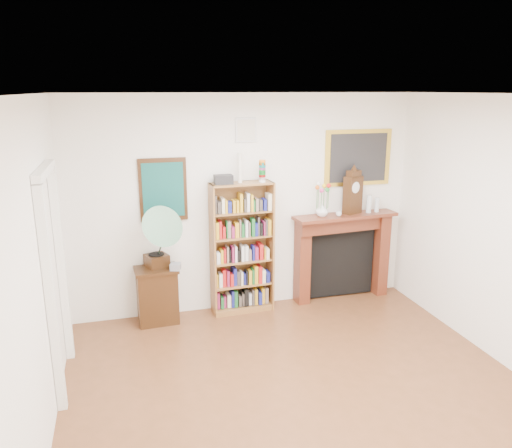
{
  "coord_description": "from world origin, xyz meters",
  "views": [
    {
      "loc": [
        -1.56,
        -3.59,
        2.84
      ],
      "look_at": [
        -0.12,
        1.6,
        1.38
      ],
      "focal_mm": 35.0,
      "sensor_mm": 36.0,
      "label": 1
    }
  ],
  "objects_px": {
    "gramophone": "(156,234)",
    "flower_vase": "(322,210)",
    "teacup": "(339,214)",
    "bottle_left": "(369,204)",
    "side_cabinet": "(157,295)",
    "bookshelf": "(242,241)",
    "bottle_right": "(377,205)",
    "fireplace": "(342,248)",
    "cd_stack": "(175,267)",
    "mantel_clock": "(353,193)"
  },
  "relations": [
    {
      "from": "gramophone",
      "to": "flower_vase",
      "type": "relative_size",
      "value": 4.89
    },
    {
      "from": "teacup",
      "to": "bottle_left",
      "type": "bearing_deg",
      "value": 9.36
    },
    {
      "from": "side_cabinet",
      "to": "flower_vase",
      "type": "distance_m",
      "value": 2.38
    },
    {
      "from": "side_cabinet",
      "to": "gramophone",
      "type": "bearing_deg",
      "value": -77.68
    },
    {
      "from": "bookshelf",
      "to": "bottle_right",
      "type": "relative_size",
      "value": 9.88
    },
    {
      "from": "side_cabinet",
      "to": "bottle_right",
      "type": "distance_m",
      "value": 3.16
    },
    {
      "from": "side_cabinet",
      "to": "teacup",
      "type": "height_order",
      "value": "teacup"
    },
    {
      "from": "bookshelf",
      "to": "side_cabinet",
      "type": "relative_size",
      "value": 2.77
    },
    {
      "from": "gramophone",
      "to": "bottle_right",
      "type": "xyz_separation_m",
      "value": [
        2.99,
        0.13,
        0.14
      ]
    },
    {
      "from": "bookshelf",
      "to": "teacup",
      "type": "xyz_separation_m",
      "value": [
        1.3,
        -0.07,
        0.29
      ]
    },
    {
      "from": "fireplace",
      "to": "cd_stack",
      "type": "distance_m",
      "value": 2.32
    },
    {
      "from": "bookshelf",
      "to": "flower_vase",
      "type": "bearing_deg",
      "value": -4.16
    },
    {
      "from": "fireplace",
      "to": "bottle_right",
      "type": "height_order",
      "value": "bottle_right"
    },
    {
      "from": "gramophone",
      "to": "bottle_left",
      "type": "distance_m",
      "value": 2.87
    },
    {
      "from": "gramophone",
      "to": "cd_stack",
      "type": "relative_size",
      "value": 6.84
    },
    {
      "from": "gramophone",
      "to": "bottle_left",
      "type": "height_order",
      "value": "gramophone"
    },
    {
      "from": "fireplace",
      "to": "gramophone",
      "type": "height_order",
      "value": "gramophone"
    },
    {
      "from": "bookshelf",
      "to": "bottle_right",
      "type": "bearing_deg",
      "value": -2.59
    },
    {
      "from": "side_cabinet",
      "to": "bottle_right",
      "type": "xyz_separation_m",
      "value": [
        3.01,
        0.06,
        0.96
      ]
    },
    {
      "from": "bottle_right",
      "to": "cd_stack",
      "type": "bearing_deg",
      "value": -176.48
    },
    {
      "from": "fireplace",
      "to": "gramophone",
      "type": "distance_m",
      "value": 2.56
    },
    {
      "from": "flower_vase",
      "to": "bottle_left",
      "type": "relative_size",
      "value": 0.7
    },
    {
      "from": "bookshelf",
      "to": "flower_vase",
      "type": "distance_m",
      "value": 1.14
    },
    {
      "from": "bookshelf",
      "to": "teacup",
      "type": "height_order",
      "value": "bookshelf"
    },
    {
      "from": "mantel_clock",
      "to": "flower_vase",
      "type": "xyz_separation_m",
      "value": [
        -0.46,
        -0.05,
        -0.2
      ]
    },
    {
      "from": "bookshelf",
      "to": "teacup",
      "type": "relative_size",
      "value": 24.83
    },
    {
      "from": "bottle_left",
      "to": "bottle_right",
      "type": "xyz_separation_m",
      "value": [
        0.13,
        0.01,
        -0.02
      ]
    },
    {
      "from": "mantel_clock",
      "to": "teacup",
      "type": "height_order",
      "value": "mantel_clock"
    },
    {
      "from": "side_cabinet",
      "to": "cd_stack",
      "type": "relative_size",
      "value": 5.94
    },
    {
      "from": "bookshelf",
      "to": "mantel_clock",
      "type": "distance_m",
      "value": 1.63
    },
    {
      "from": "side_cabinet",
      "to": "mantel_clock",
      "type": "xyz_separation_m",
      "value": [
        2.65,
        0.08,
        1.14
      ]
    },
    {
      "from": "side_cabinet",
      "to": "teacup",
      "type": "xyz_separation_m",
      "value": [
        2.4,
        -0.03,
        0.89
      ]
    },
    {
      "from": "side_cabinet",
      "to": "mantel_clock",
      "type": "bearing_deg",
      "value": -1.17
    },
    {
      "from": "cd_stack",
      "to": "flower_vase",
      "type": "height_order",
      "value": "flower_vase"
    },
    {
      "from": "bookshelf",
      "to": "fireplace",
      "type": "distance_m",
      "value": 1.45
    },
    {
      "from": "fireplace",
      "to": "bottle_left",
      "type": "xyz_separation_m",
      "value": [
        0.34,
        -0.05,
        0.62
      ]
    },
    {
      "from": "bottle_right",
      "to": "bookshelf",
      "type": "bearing_deg",
      "value": -179.69
    },
    {
      "from": "mantel_clock",
      "to": "flower_vase",
      "type": "height_order",
      "value": "mantel_clock"
    },
    {
      "from": "fireplace",
      "to": "cd_stack",
      "type": "xyz_separation_m",
      "value": [
        -2.31,
        -0.22,
        0.03
      ]
    },
    {
      "from": "teacup",
      "to": "bottle_right",
      "type": "distance_m",
      "value": 0.61
    },
    {
      "from": "flower_vase",
      "to": "bottle_left",
      "type": "height_order",
      "value": "bottle_left"
    },
    {
      "from": "fireplace",
      "to": "flower_vase",
      "type": "xyz_separation_m",
      "value": [
        -0.35,
        -0.08,
        0.58
      ]
    },
    {
      "from": "flower_vase",
      "to": "bookshelf",
      "type": "bearing_deg",
      "value": 178.74
    },
    {
      "from": "mantel_clock",
      "to": "teacup",
      "type": "xyz_separation_m",
      "value": [
        -0.24,
        -0.1,
        -0.25
      ]
    },
    {
      "from": "bottle_right",
      "to": "bottle_left",
      "type": "bearing_deg",
      "value": -176.92
    },
    {
      "from": "bookshelf",
      "to": "cd_stack",
      "type": "distance_m",
      "value": 0.91
    },
    {
      "from": "cd_stack",
      "to": "bottle_left",
      "type": "distance_m",
      "value": 2.72
    },
    {
      "from": "bookshelf",
      "to": "mantel_clock",
      "type": "height_order",
      "value": "bookshelf"
    },
    {
      "from": "bottle_right",
      "to": "side_cabinet",
      "type": "bearing_deg",
      "value": -178.88
    },
    {
      "from": "fireplace",
      "to": "bottle_left",
      "type": "distance_m",
      "value": 0.71
    }
  ]
}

